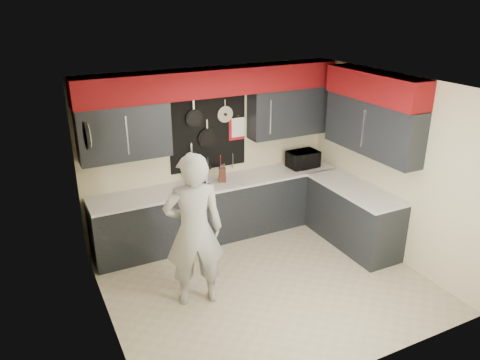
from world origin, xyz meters
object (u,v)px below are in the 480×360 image
knife_block (222,175)px  coffee_maker (201,175)px  person (194,231)px  utensil_crock (203,179)px  microwave (303,159)px

knife_block → coffee_maker: 0.34m
coffee_maker → person: (-0.65, -1.38, -0.12)m
knife_block → coffee_maker: size_ratio=0.67×
utensil_crock → person: bearing=-116.5°
knife_block → person: (-0.99, -1.37, -0.06)m
microwave → person: 2.79m
microwave → utensil_crock: 1.74m
knife_block → utensil_crock: 0.30m
microwave → coffee_maker: bearing=177.7°
coffee_maker → person: size_ratio=0.17×
utensil_crock → coffee_maker: 0.09m
knife_block → coffee_maker: coffee_maker is taller
knife_block → utensil_crock: (-0.30, 0.01, -0.03)m
knife_block → person: 1.70m
utensil_crock → microwave: bearing=-0.7°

